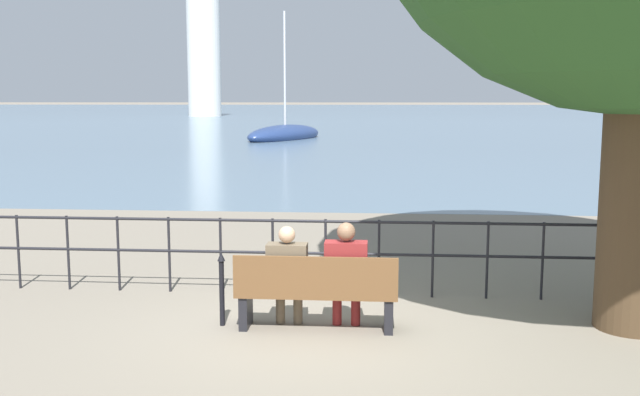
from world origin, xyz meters
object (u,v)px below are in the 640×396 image
at_px(seated_person_right, 346,271).
at_px(harbor_lighthouse, 203,35).
at_px(sailboat_3, 285,135).
at_px(seated_person_left, 287,272).
at_px(park_bench, 316,293).
at_px(closed_umbrella, 222,285).

xyz_separation_m(seated_person_right, harbor_lighthouse, (-25.81, 99.32, 11.41)).
bearing_deg(sailboat_3, seated_person_right, -61.23).
xyz_separation_m(seated_person_left, harbor_lighthouse, (-25.13, 99.32, 11.44)).
distance_m(park_bench, sailboat_3, 39.42).
height_order(park_bench, seated_person_right, seated_person_right).
xyz_separation_m(seated_person_right, sailboat_3, (-5.74, 38.98, -0.40)).
bearing_deg(seated_person_left, sailboat_3, 97.39).
xyz_separation_m(sailboat_3, harbor_lighthouse, (-20.07, 60.35, 11.81)).
relative_size(seated_person_left, closed_umbrella, 1.36).
bearing_deg(seated_person_right, seated_person_left, 179.78).
relative_size(park_bench, seated_person_right, 1.48).
relative_size(seated_person_right, harbor_lighthouse, 0.05).
relative_size(park_bench, sailboat_3, 0.20).
relative_size(seated_person_left, sailboat_3, 0.13).
bearing_deg(closed_umbrella, sailboat_3, 96.26).
relative_size(seated_person_right, sailboat_3, 0.14).
bearing_deg(closed_umbrella, harbor_lighthouse, 103.77).
bearing_deg(seated_person_right, park_bench, -167.69).
distance_m(sailboat_3, harbor_lighthouse, 64.68).
xyz_separation_m(seated_person_right, closed_umbrella, (-1.46, 0.01, -0.20)).
bearing_deg(sailboat_3, seated_person_left, -62.21).
xyz_separation_m(park_bench, seated_person_left, (-0.34, 0.08, 0.23)).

